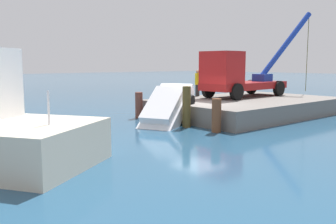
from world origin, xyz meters
name	(u,v)px	position (x,y,z in m)	size (l,w,h in m)	color
ground	(199,121)	(0.00, 0.00, 0.00)	(200.00, 200.00, 0.00)	navy
dock	(246,107)	(-4.15, 0.00, 0.49)	(11.02, 7.40, 0.99)	slate
crane_truck	(237,76)	(-4.31, -0.88, 2.38)	(9.01, 2.72, 5.76)	maroon
dock_worker	(197,83)	(-3.17, -3.30, 1.87)	(0.34, 0.34, 1.74)	#2C2C2C
salvaged_car	(164,113)	(2.41, -0.12, 0.64)	(4.45, 3.46, 3.14)	silver
piling_near	(139,105)	(1.76, -3.16, 0.75)	(0.43, 0.43, 1.50)	brown
piling_mid	(164,107)	(1.81, -0.86, 0.86)	(0.32, 0.32, 1.72)	brown
piling_far	(187,107)	(1.85, 0.96, 1.02)	(0.41, 0.41, 2.04)	brown
piling_end	(216,115)	(1.74, 2.84, 0.78)	(0.43, 0.43, 1.55)	brown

